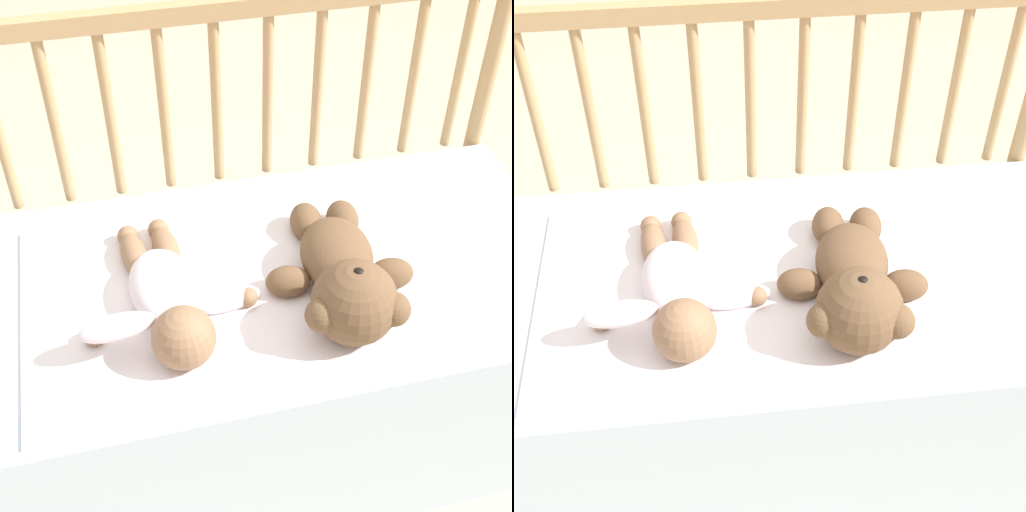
% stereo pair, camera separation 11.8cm
% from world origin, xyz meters
% --- Properties ---
extents(ground_plane, '(12.00, 12.00, 0.00)m').
position_xyz_m(ground_plane, '(0.00, 0.00, 0.00)').
color(ground_plane, '#C6B293').
extents(crib_mattress, '(1.26, 0.61, 0.48)m').
position_xyz_m(crib_mattress, '(0.00, 0.00, 0.24)').
color(crib_mattress, silver).
rests_on(crib_mattress, ground_plane).
extents(crib_rail, '(1.26, 0.04, 0.88)m').
position_xyz_m(crib_rail, '(0.00, 0.33, 0.62)').
color(crib_rail, tan).
rests_on(crib_rail, ground_plane).
extents(blanket, '(0.83, 0.51, 0.01)m').
position_xyz_m(blanket, '(-0.01, -0.03, 0.48)').
color(blanket, white).
rests_on(blanket, crib_mattress).
extents(teddy_bear, '(0.28, 0.40, 0.15)m').
position_xyz_m(teddy_bear, '(0.14, -0.10, 0.54)').
color(teddy_bear, brown).
rests_on(teddy_bear, crib_mattress).
extents(baby, '(0.33, 0.40, 0.11)m').
position_xyz_m(baby, '(-0.17, -0.06, 0.52)').
color(baby, white).
rests_on(baby, crib_mattress).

